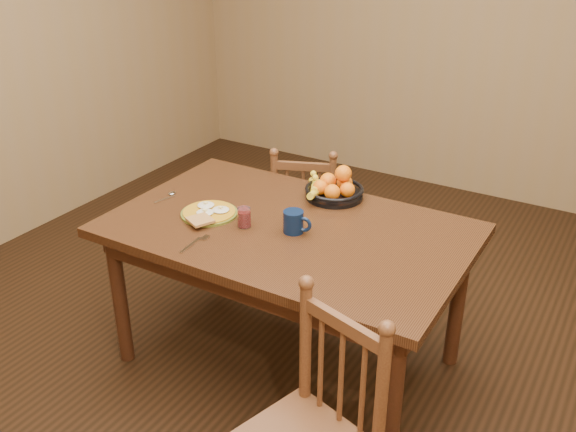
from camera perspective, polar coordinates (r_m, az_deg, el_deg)
The scene contains 9 objects.
room at distance 2.66m, azimuth 0.00°, elevation 10.69°, with size 4.52×5.02×2.72m.
dining_table at distance 2.92m, azimuth 0.00°, elevation -2.38°, with size 1.60×1.00×0.75m.
chair_far at distance 3.71m, azimuth 1.57°, elevation -0.10°, with size 0.50×0.49×0.85m.
breakfast_plate at distance 2.99m, azimuth -7.06°, elevation 0.29°, with size 0.26×0.30×0.04m.
fork at distance 2.76m, azimuth -8.23°, elevation -2.35°, with size 0.04×0.18×0.00m.
spoon at distance 3.22m, azimuth -10.48°, elevation 1.85°, with size 0.05×0.16×0.01m.
coffee_mug at distance 2.80m, azimuth 0.56°, elevation -0.51°, with size 0.13×0.09×0.10m.
juice_glass at distance 2.86m, azimuth -3.92°, elevation -0.17°, with size 0.06×0.06×0.09m.
fruit_bowl at distance 3.14m, azimuth 4.06°, elevation 2.46°, with size 0.32×0.32×0.17m.
Camera 1 is at (1.31, -2.20, 2.07)m, focal length 40.00 mm.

